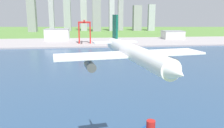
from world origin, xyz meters
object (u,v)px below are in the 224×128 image
object	(u,v)px
port_crane_red	(84,27)
warehouse_annex	(173,35)
warehouse_main	(57,34)
airplane_landing	(134,54)

from	to	relation	value
port_crane_red	warehouse_annex	world-z (taller)	port_crane_red
port_crane_red	warehouse_main	bearing A→B (deg)	130.58
airplane_landing	warehouse_main	distance (m)	425.79
airplane_landing	port_crane_red	distance (m)	353.65
airplane_landing	warehouse_annex	xyz separation A→B (m)	(171.40, 412.62, -32.60)
warehouse_main	warehouse_annex	world-z (taller)	warehouse_main
airplane_landing	port_crane_red	world-z (taller)	airplane_landing
warehouse_main	port_crane_red	bearing A→B (deg)	-49.42
warehouse_annex	warehouse_main	bearing A→B (deg)	178.55
airplane_landing	warehouse_main	bearing A→B (deg)	99.64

